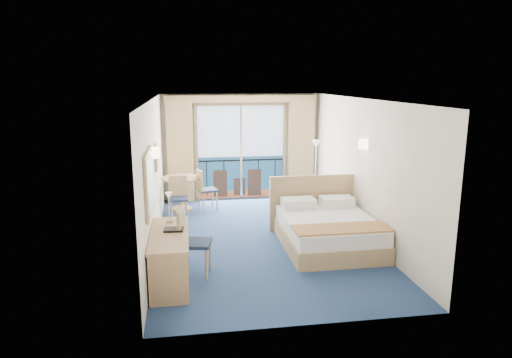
# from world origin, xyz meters

# --- Properties ---
(floor) EXTENTS (6.50, 6.50, 0.00)m
(floor) POSITION_xyz_m (0.00, 0.00, 0.00)
(floor) COLOR navy
(floor) RESTS_ON ground
(room_walls) EXTENTS (4.04, 6.54, 2.72)m
(room_walls) POSITION_xyz_m (0.00, 0.00, 1.78)
(room_walls) COLOR beige
(room_walls) RESTS_ON ground
(balcony_door) EXTENTS (2.36, 0.03, 2.52)m
(balcony_door) POSITION_xyz_m (-0.01, 3.22, 1.14)
(balcony_door) COLOR navy
(balcony_door) RESTS_ON room_walls
(curtain_left) EXTENTS (0.65, 0.22, 2.55)m
(curtain_left) POSITION_xyz_m (-1.55, 3.07, 1.28)
(curtain_left) COLOR tan
(curtain_left) RESTS_ON room_walls
(curtain_right) EXTENTS (0.65, 0.22, 2.55)m
(curtain_right) POSITION_xyz_m (1.55, 3.07, 1.28)
(curtain_right) COLOR tan
(curtain_right) RESTS_ON room_walls
(pelmet) EXTENTS (3.80, 0.25, 0.18)m
(pelmet) POSITION_xyz_m (0.00, 3.10, 2.58)
(pelmet) COLOR tan
(pelmet) RESTS_ON room_walls
(mirror) EXTENTS (0.05, 1.25, 0.95)m
(mirror) POSITION_xyz_m (-1.97, -1.50, 1.55)
(mirror) COLOR tan
(mirror) RESTS_ON room_walls
(wall_print) EXTENTS (0.04, 0.42, 0.52)m
(wall_print) POSITION_xyz_m (-1.97, 0.45, 1.60)
(wall_print) COLOR tan
(wall_print) RESTS_ON room_walls
(sconce_left) EXTENTS (0.18, 0.18, 0.18)m
(sconce_left) POSITION_xyz_m (-1.94, -0.60, 1.85)
(sconce_left) COLOR #FFE0B2
(sconce_left) RESTS_ON room_walls
(sconce_right) EXTENTS (0.18, 0.18, 0.18)m
(sconce_right) POSITION_xyz_m (1.94, -0.15, 1.85)
(sconce_right) COLOR #FFE0B2
(sconce_right) RESTS_ON room_walls
(bed) EXTENTS (1.81, 2.15, 1.14)m
(bed) POSITION_xyz_m (1.15, -0.54, 0.32)
(bed) COLOR tan
(bed) RESTS_ON ground
(nightstand) EXTENTS (0.45, 0.43, 0.59)m
(nightstand) POSITION_xyz_m (1.76, 0.79, 0.29)
(nightstand) COLOR tan
(nightstand) RESTS_ON ground
(phone) EXTENTS (0.17, 0.14, 0.07)m
(phone) POSITION_xyz_m (1.73, 0.81, 0.63)
(phone) COLOR beige
(phone) RESTS_ON nightstand
(armchair) EXTENTS (1.16, 1.16, 0.76)m
(armchair) POSITION_xyz_m (1.62, 1.67, 0.38)
(armchair) COLOR #41484F
(armchair) RESTS_ON ground
(floor_lamp) EXTENTS (0.22, 0.22, 1.63)m
(floor_lamp) POSITION_xyz_m (1.70, 2.19, 1.23)
(floor_lamp) COLOR silver
(floor_lamp) RESTS_ON ground
(desk) EXTENTS (0.57, 1.67, 0.78)m
(desk) POSITION_xyz_m (-1.70, -2.11, 0.43)
(desk) COLOR tan
(desk) RESTS_ON ground
(desk_chair) EXTENTS (0.56, 0.55, 1.09)m
(desk_chair) POSITION_xyz_m (-1.40, -1.44, 0.61)
(desk_chair) COLOR #1C2942
(desk_chair) RESTS_ON ground
(folder) EXTENTS (0.32, 0.25, 0.03)m
(folder) POSITION_xyz_m (-1.64, -1.55, 0.80)
(folder) COLOR black
(folder) RESTS_ON desk
(desk_lamp) EXTENTS (0.13, 0.13, 0.48)m
(desk_lamp) POSITION_xyz_m (-1.71, -1.10, 1.14)
(desk_lamp) COLOR silver
(desk_lamp) RESTS_ON desk
(round_table) EXTENTS (0.88, 0.88, 0.79)m
(round_table) POSITION_xyz_m (-1.55, 2.33, 0.60)
(round_table) COLOR tan
(round_table) RESTS_ON ground
(table_chair_a) EXTENTS (0.52, 0.51, 0.96)m
(table_chair_a) POSITION_xyz_m (-1.00, 2.28, 0.54)
(table_chair_a) COLOR #1C2942
(table_chair_a) RESTS_ON ground
(table_chair_b) EXTENTS (0.42, 0.43, 0.94)m
(table_chair_b) POSITION_xyz_m (-1.61, 1.70, 0.53)
(table_chair_b) COLOR #1C2942
(table_chair_b) RESTS_ON ground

